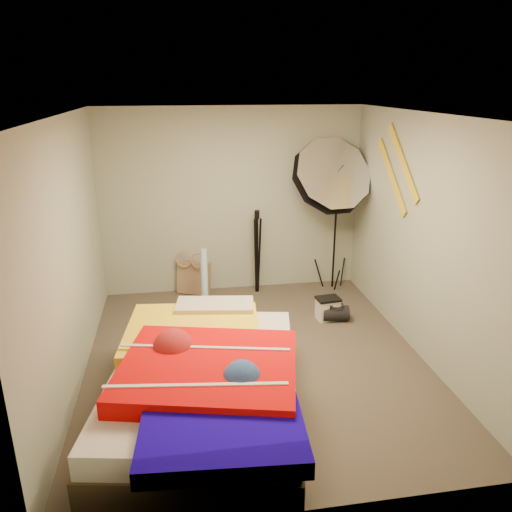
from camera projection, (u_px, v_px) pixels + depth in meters
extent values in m
plane|color=brown|center=(256.00, 360.00, 5.28)|extent=(4.00, 4.00, 0.00)
plane|color=silver|center=(256.00, 115.00, 4.45)|extent=(4.00, 4.00, 0.00)
plane|color=#939B8A|center=(232.00, 202.00, 6.73)|extent=(3.50, 0.00, 3.50)
plane|color=#939B8A|center=(309.00, 350.00, 3.00)|extent=(3.50, 0.00, 3.50)
plane|color=#939B8A|center=(69.00, 257.00, 4.60)|extent=(0.00, 4.00, 4.00)
plane|color=#939B8A|center=(423.00, 239.00, 5.13)|extent=(0.00, 4.00, 4.00)
cube|color=tan|center=(194.00, 278.00, 6.89)|extent=(0.49, 0.36, 0.46)
cylinder|color=#5FA1CB|center=(204.00, 278.00, 6.42)|extent=(0.10, 0.23, 0.77)
cube|color=silver|center=(328.00, 309.00, 6.14)|extent=(0.28, 0.22, 0.26)
cylinder|color=black|center=(335.00, 313.00, 6.11)|extent=(0.34, 0.23, 0.19)
cube|color=gold|center=(403.00, 162.00, 5.46)|extent=(0.02, 0.91, 0.78)
cube|color=gold|center=(392.00, 176.00, 5.76)|extent=(0.02, 0.91, 0.78)
cube|color=#463524|center=(206.00, 402.00, 4.34)|extent=(1.94, 2.47, 0.29)
cube|color=silver|center=(205.00, 378.00, 4.26)|extent=(1.88, 2.42, 0.20)
cube|color=yellow|center=(193.00, 334.00, 4.69)|extent=(1.34, 1.20, 0.16)
cube|color=red|center=(209.00, 371.00, 4.04)|extent=(1.64, 1.47, 0.18)
cube|color=#1400C2|center=(222.00, 429.00, 3.42)|extent=(1.18, 0.97, 0.13)
cube|color=#D39098|center=(215.00, 310.00, 5.09)|extent=(0.82, 0.47, 0.16)
cylinder|color=black|center=(335.00, 229.00, 6.88)|extent=(0.03, 0.03, 1.71)
cube|color=black|center=(338.00, 171.00, 6.62)|extent=(0.07, 0.07, 0.11)
cone|color=silver|center=(330.00, 178.00, 6.47)|extent=(1.27, 0.88, 1.26)
cylinder|color=black|center=(257.00, 256.00, 6.83)|extent=(0.04, 0.04, 1.06)
cube|color=black|center=(257.00, 214.00, 6.64)|extent=(0.08, 0.08, 0.11)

